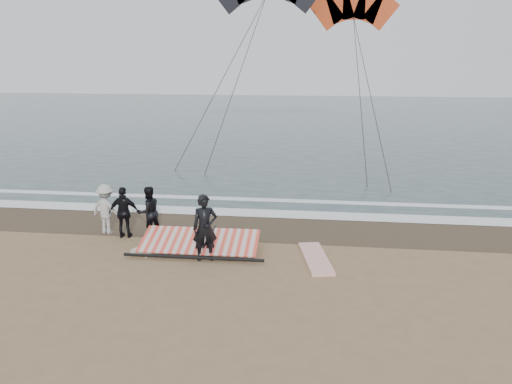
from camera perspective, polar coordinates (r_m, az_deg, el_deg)
ground at (r=12.24m, az=-1.56°, el=-10.98°), size 120.00×120.00×0.00m
sea at (r=44.21m, az=4.80°, el=8.25°), size 120.00×54.00×0.02m
wet_sand at (r=16.36m, az=0.76°, el=-4.01°), size 120.00×2.80×0.01m
foam_near at (r=17.67m, az=1.25°, el=-2.45°), size 120.00×0.90×0.01m
foam_far at (r=19.29m, az=1.75°, el=-0.92°), size 120.00×0.45×0.01m
man_main at (r=13.58m, az=-5.86°, el=-4.10°), size 0.78×0.63×1.85m
board_white at (r=13.92m, az=6.83°, el=-7.53°), size 1.04×2.28×0.09m
board_cream at (r=15.25m, az=-10.02°, el=-5.56°), size 1.66×2.40×0.10m
trio_cluster at (r=15.93m, az=-14.80°, el=-2.08°), size 2.46×1.01×1.60m
sail_rig at (r=14.62m, az=-6.58°, el=-5.74°), size 3.91×1.73×0.49m
kite_red at (r=35.36m, az=11.13°, el=19.55°), size 6.33×7.65×17.02m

